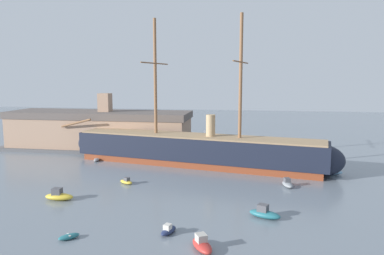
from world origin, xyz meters
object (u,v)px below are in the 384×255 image
(tall_ship, at_px, (196,150))
(motorboat_far_right, at_px, (332,171))
(motorboat_near_centre, at_px, (168,230))
(motorboat_mid_left, at_px, (59,196))
(dinghy_far_left, at_px, (97,160))
(motorboat_mid_right, at_px, (264,213))
(motorboat_alongside_bow, at_px, (126,181))
(sailboat_distant_centre, at_px, (204,154))
(dinghy_foreground_left, at_px, (69,237))
(dockside_warehouse_left, at_px, (100,130))
(motorboat_alongside_stern, at_px, (287,184))
(motorboat_foreground_right, at_px, (202,244))

(tall_ship, distance_m, motorboat_far_right, 30.18)
(motorboat_near_centre, distance_m, motorboat_far_right, 44.15)
(motorboat_mid_left, height_order, motorboat_far_right, motorboat_mid_left)
(motorboat_near_centre, distance_m, dinghy_far_left, 46.54)
(motorboat_mid_right, relative_size, motorboat_alongside_bow, 1.53)
(motorboat_far_right, bearing_deg, sailboat_distant_centre, 155.96)
(motorboat_mid_right, bearing_deg, dinghy_foreground_left, -155.52)
(motorboat_far_right, height_order, dockside_warehouse_left, dockside_warehouse_left)
(dinghy_far_left, xyz_separation_m, sailboat_distant_centre, (25.52, 9.56, 0.24))
(tall_ship, distance_m, dockside_warehouse_left, 33.81)
(motorboat_near_centre, bearing_deg, motorboat_mid_left, 155.03)
(tall_ship, distance_m, motorboat_mid_right, 34.14)
(dinghy_far_left, bearing_deg, sailboat_distant_centre, 20.55)
(motorboat_mid_left, xyz_separation_m, dinghy_far_left, (-5.83, 28.03, -0.37))
(motorboat_mid_left, bearing_deg, dockside_warehouse_left, 104.88)
(motorboat_mid_left, bearing_deg, dinghy_far_left, 101.75)
(motorboat_near_centre, xyz_separation_m, dinghy_far_left, (-27.01, 37.90, -0.13))
(motorboat_mid_left, height_order, sailboat_distant_centre, sailboat_distant_centre)
(tall_ship, relative_size, motorboat_alongside_stern, 17.04)
(motorboat_mid_left, xyz_separation_m, sailboat_distant_centre, (19.69, 37.60, -0.13))
(motorboat_foreground_right, bearing_deg, motorboat_near_centre, 143.44)
(motorboat_alongside_stern, xyz_separation_m, dockside_warehouse_left, (-50.06, 28.97, 4.82))
(motorboat_foreground_right, relative_size, motorboat_mid_right, 0.92)
(dinghy_far_left, relative_size, dockside_warehouse_left, 0.05)
(motorboat_alongside_bow, relative_size, motorboat_far_right, 0.74)
(motorboat_far_right, xyz_separation_m, dockside_warehouse_left, (-60.17, 18.41, 4.73))
(motorboat_near_centre, height_order, motorboat_mid_right, motorboat_mid_right)
(sailboat_distant_centre, xyz_separation_m, dockside_warehouse_left, (-31.13, 5.45, 4.81))
(tall_ship, relative_size, dinghy_far_left, 23.15)
(motorboat_mid_left, height_order, motorboat_alongside_bow, motorboat_mid_left)
(dinghy_foreground_left, xyz_separation_m, motorboat_alongside_stern, (29.57, 27.66, 0.25))
(motorboat_mid_left, relative_size, motorboat_alongside_bow, 1.47)
(motorboat_mid_right, height_order, motorboat_alongside_bow, motorboat_mid_right)
(dinghy_foreground_left, relative_size, motorboat_mid_left, 0.56)
(motorboat_mid_left, bearing_deg, motorboat_near_centre, -24.97)
(motorboat_mid_left, relative_size, motorboat_alongside_stern, 1.19)
(motorboat_mid_left, bearing_deg, tall_ship, 56.22)
(motorboat_alongside_bow, xyz_separation_m, sailboat_distant_centre, (11.72, 26.77, 0.13))
(dinghy_foreground_left, bearing_deg, tall_ship, 76.72)
(motorboat_near_centre, bearing_deg, motorboat_alongside_bow, 122.56)
(sailboat_distant_centre, bearing_deg, motorboat_alongside_bow, -113.63)
(motorboat_alongside_stern, bearing_deg, dockside_warehouse_left, 149.94)
(motorboat_alongside_stern, xyz_separation_m, sailboat_distant_centre, (-18.93, 23.51, 0.01))
(tall_ship, bearing_deg, motorboat_mid_right, -63.93)
(tall_ship, height_order, motorboat_near_centre, tall_ship)
(motorboat_mid_left, xyz_separation_m, dockside_warehouse_left, (-11.44, 43.05, 4.68))
(sailboat_distant_centre, bearing_deg, motorboat_foreground_right, -82.76)
(tall_ship, xyz_separation_m, motorboat_alongside_bow, (-10.95, -17.46, -3.21))
(dinghy_far_left, xyz_separation_m, dockside_warehouse_left, (-5.61, 15.02, 5.05))
(motorboat_alongside_stern, bearing_deg, dinghy_far_left, 162.58)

